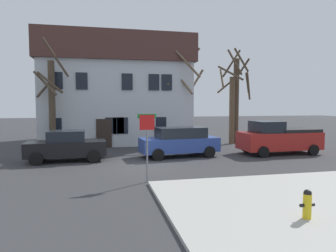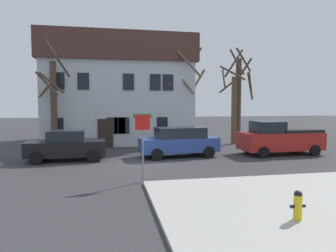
{
  "view_description": "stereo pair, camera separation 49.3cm",
  "coord_description": "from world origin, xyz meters",
  "px_view_note": "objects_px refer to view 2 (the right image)",
  "views": [
    {
      "loc": [
        -1.85,
        -15.25,
        3.14
      ],
      "look_at": [
        2.18,
        3.12,
        1.79
      ],
      "focal_mm": 32.1,
      "sensor_mm": 36.0,
      "label": 1
    },
    {
      "loc": [
        -1.37,
        -15.35,
        3.14
      ],
      "look_at": [
        2.18,
        3.12,
        1.79
      ],
      "focal_mm": 32.1,
      "sensor_mm": 36.0,
      "label": 2
    }
  ],
  "objects_px": {
    "fire_hydrant": "(298,205)",
    "tree_bare_near": "(53,102)",
    "pickup_truck_red": "(279,138)",
    "street_sign_pole": "(143,134)",
    "tree_bare_mid": "(189,95)",
    "car_black_sedan": "(66,145)",
    "car_blue_wagon": "(179,141)",
    "building_main": "(119,90)",
    "tree_bare_far": "(235,105)",
    "tree_bare_end": "(238,95)"
  },
  "relations": [
    {
      "from": "tree_bare_end",
      "to": "street_sign_pole",
      "type": "distance_m",
      "value": 14.04
    },
    {
      "from": "tree_bare_mid",
      "to": "tree_bare_end",
      "type": "xyz_separation_m",
      "value": [
        4.04,
        0.0,
        -0.01
      ]
    },
    {
      "from": "tree_bare_far",
      "to": "street_sign_pole",
      "type": "relative_size",
      "value": 2.18
    },
    {
      "from": "car_black_sedan",
      "to": "car_blue_wagon",
      "type": "distance_m",
      "value": 6.49
    },
    {
      "from": "tree_bare_far",
      "to": "street_sign_pole",
      "type": "xyz_separation_m",
      "value": [
        -8.41,
        -10.35,
        -1.12
      ]
    },
    {
      "from": "fire_hydrant",
      "to": "tree_bare_far",
      "type": "bearing_deg",
      "value": 72.41
    },
    {
      "from": "tree_bare_near",
      "to": "pickup_truck_red",
      "type": "distance_m",
      "value": 15.08
    },
    {
      "from": "building_main",
      "to": "fire_hydrant",
      "type": "bearing_deg",
      "value": -78.12
    },
    {
      "from": "building_main",
      "to": "tree_bare_far",
      "type": "relative_size",
      "value": 1.98
    },
    {
      "from": "car_black_sedan",
      "to": "car_blue_wagon",
      "type": "height_order",
      "value": "car_blue_wagon"
    },
    {
      "from": "street_sign_pole",
      "to": "car_black_sedan",
      "type": "bearing_deg",
      "value": 124.08
    },
    {
      "from": "pickup_truck_red",
      "to": "street_sign_pole",
      "type": "distance_m",
      "value": 10.57
    },
    {
      "from": "building_main",
      "to": "car_black_sedan",
      "type": "relative_size",
      "value": 2.76
    },
    {
      "from": "tree_bare_end",
      "to": "pickup_truck_red",
      "type": "bearing_deg",
      "value": -86.5
    },
    {
      "from": "tree_bare_end",
      "to": "tree_bare_mid",
      "type": "bearing_deg",
      "value": -179.96
    },
    {
      "from": "tree_bare_near",
      "to": "pickup_truck_red",
      "type": "bearing_deg",
      "value": -17.23
    },
    {
      "from": "tree_bare_near",
      "to": "tree_bare_end",
      "type": "bearing_deg",
      "value": 4.79
    },
    {
      "from": "tree_bare_far",
      "to": "fire_hydrant",
      "type": "relative_size",
      "value": 7.68
    },
    {
      "from": "fire_hydrant",
      "to": "street_sign_pole",
      "type": "bearing_deg",
      "value": 124.85
    },
    {
      "from": "tree_bare_mid",
      "to": "street_sign_pole",
      "type": "bearing_deg",
      "value": -114.11
    },
    {
      "from": "fire_hydrant",
      "to": "tree_bare_near",
      "type": "bearing_deg",
      "value": 120.39
    },
    {
      "from": "tree_bare_near",
      "to": "fire_hydrant",
      "type": "bearing_deg",
      "value": -59.61
    },
    {
      "from": "tree_bare_mid",
      "to": "tree_bare_near",
      "type": "bearing_deg",
      "value": -173.28
    },
    {
      "from": "pickup_truck_red",
      "to": "fire_hydrant",
      "type": "height_order",
      "value": "pickup_truck_red"
    },
    {
      "from": "car_black_sedan",
      "to": "pickup_truck_red",
      "type": "xyz_separation_m",
      "value": [
        12.89,
        -0.33,
        0.17
      ]
    },
    {
      "from": "tree_bare_far",
      "to": "tree_bare_mid",
      "type": "bearing_deg",
      "value": 174.06
    },
    {
      "from": "fire_hydrant",
      "to": "street_sign_pole",
      "type": "distance_m",
      "value": 6.33
    },
    {
      "from": "street_sign_pole",
      "to": "tree_bare_near",
      "type": "bearing_deg",
      "value": 117.85
    },
    {
      "from": "tree_bare_far",
      "to": "street_sign_pole",
      "type": "height_order",
      "value": "tree_bare_far"
    },
    {
      "from": "building_main",
      "to": "car_black_sedan",
      "type": "bearing_deg",
      "value": -109.96
    },
    {
      "from": "tree_bare_end",
      "to": "pickup_truck_red",
      "type": "relative_size",
      "value": 1.52
    },
    {
      "from": "pickup_truck_red",
      "to": "tree_bare_near",
      "type": "bearing_deg",
      "value": 162.77
    },
    {
      "from": "tree_bare_far",
      "to": "pickup_truck_red",
      "type": "bearing_deg",
      "value": -81.62
    },
    {
      "from": "tree_bare_mid",
      "to": "fire_hydrant",
      "type": "height_order",
      "value": "tree_bare_mid"
    },
    {
      "from": "tree_bare_far",
      "to": "tree_bare_end",
      "type": "xyz_separation_m",
      "value": [
        0.42,
        0.38,
        0.83
      ]
    },
    {
      "from": "tree_bare_mid",
      "to": "car_black_sedan",
      "type": "height_order",
      "value": "tree_bare_mid"
    },
    {
      "from": "tree_bare_far",
      "to": "car_blue_wagon",
      "type": "relative_size",
      "value": 1.25
    },
    {
      "from": "building_main",
      "to": "car_blue_wagon",
      "type": "xyz_separation_m",
      "value": [
        3.32,
        -8.7,
        -3.44
      ]
    },
    {
      "from": "car_black_sedan",
      "to": "fire_hydrant",
      "type": "height_order",
      "value": "car_black_sedan"
    },
    {
      "from": "building_main",
      "to": "tree_bare_near",
      "type": "height_order",
      "value": "building_main"
    },
    {
      "from": "street_sign_pole",
      "to": "pickup_truck_red",
      "type": "bearing_deg",
      "value": 29.29
    },
    {
      "from": "tree_bare_mid",
      "to": "tree_bare_far",
      "type": "bearing_deg",
      "value": -5.94
    },
    {
      "from": "building_main",
      "to": "tree_bare_far",
      "type": "xyz_separation_m",
      "value": [
        8.94,
        -3.87,
        -1.29
      ]
    },
    {
      "from": "car_black_sedan",
      "to": "pickup_truck_red",
      "type": "distance_m",
      "value": 12.89
    },
    {
      "from": "pickup_truck_red",
      "to": "street_sign_pole",
      "type": "xyz_separation_m",
      "value": [
        -9.18,
        -5.15,
        0.93
      ]
    },
    {
      "from": "tree_bare_near",
      "to": "street_sign_pole",
      "type": "bearing_deg",
      "value": -62.15
    },
    {
      "from": "tree_bare_near",
      "to": "car_black_sedan",
      "type": "bearing_deg",
      "value": -71.76
    },
    {
      "from": "tree_bare_end",
      "to": "car_black_sedan",
      "type": "bearing_deg",
      "value": -157.3
    },
    {
      "from": "street_sign_pole",
      "to": "tree_bare_far",
      "type": "bearing_deg",
      "value": 50.89
    },
    {
      "from": "tree_bare_near",
      "to": "street_sign_pole",
      "type": "xyz_separation_m",
      "value": [
        5.05,
        -9.56,
        -1.4
      ]
    }
  ]
}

